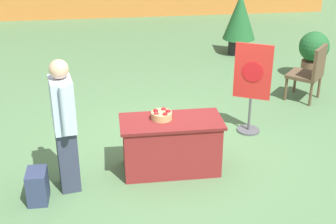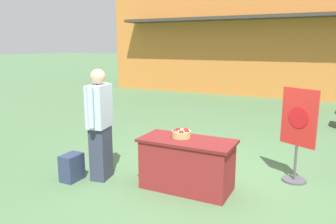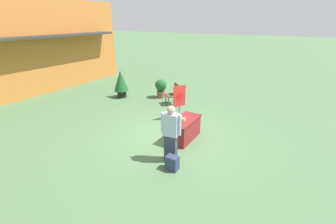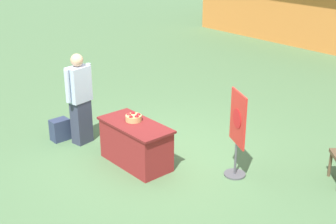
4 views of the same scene
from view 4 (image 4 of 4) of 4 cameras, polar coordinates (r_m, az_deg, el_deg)
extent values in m
plane|color=#4C7047|center=(8.47, -0.86, -5.36)|extent=(120.00, 120.00, 0.00)
cube|color=maroon|center=(8.07, -3.94, -4.02)|extent=(1.29, 0.62, 0.71)
cube|color=maroon|center=(7.92, -4.01, -1.57)|extent=(1.37, 0.66, 0.04)
cylinder|color=tan|center=(8.01, -4.22, -0.74)|extent=(0.28, 0.28, 0.10)
sphere|color=#A30F14|center=(7.93, -3.82, -0.65)|extent=(0.08, 0.08, 0.08)
sphere|color=red|center=(8.01, -3.61, -0.41)|extent=(0.08, 0.08, 0.08)
sphere|color=#A30F14|center=(8.07, -4.28, -0.24)|extent=(0.08, 0.08, 0.08)
sphere|color=red|center=(8.03, -4.80, -0.39)|extent=(0.08, 0.08, 0.08)
sphere|color=#A30F14|center=(7.92, -4.54, -0.69)|extent=(0.08, 0.08, 0.08)
cube|color=#33384C|center=(8.97, -10.50, -1.17)|extent=(0.30, 0.38, 0.84)
cube|color=silver|center=(8.70, -10.84, 3.37)|extent=(0.33, 0.46, 0.66)
sphere|color=tan|center=(8.57, -11.05, 6.23)|extent=(0.23, 0.23, 0.23)
cylinder|color=silver|center=(8.86, -9.59, 3.96)|extent=(0.09, 0.09, 0.61)
cylinder|color=silver|center=(8.54, -12.16, 3.09)|extent=(0.09, 0.09, 0.61)
cube|color=#2D3856|center=(9.23, -13.04, -2.11)|extent=(0.24, 0.34, 0.42)
cylinder|color=#4C4C51|center=(7.93, 8.13, -7.51)|extent=(0.36, 0.36, 0.03)
cylinder|color=#4C4C51|center=(7.79, 8.24, -5.65)|extent=(0.04, 0.04, 0.55)
cube|color=red|center=(7.49, 8.53, -0.80)|extent=(0.53, 0.29, 0.88)
cylinder|color=red|center=(7.48, 8.39, -0.82)|extent=(0.29, 0.15, 0.32)
cylinder|color=brown|center=(8.17, 19.16, -6.04)|extent=(0.05, 0.05, 0.44)
camera|label=1|loc=(6.74, -52.22, 9.93)|focal=50.00mm
camera|label=2|loc=(4.45, -35.34, -6.08)|focal=35.00mm
camera|label=3|loc=(12.15, -37.43, 17.85)|focal=24.00mm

